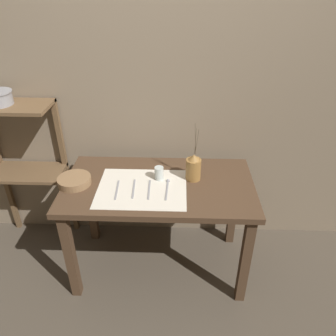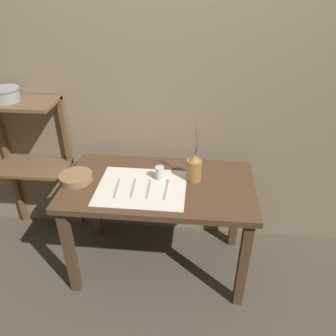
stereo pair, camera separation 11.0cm
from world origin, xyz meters
name	(u,v)px [view 1 (the left image)]	position (x,y,z in m)	size (l,w,h in m)	color
ground_plane	(160,264)	(0.00, 0.00, 0.00)	(12.00, 12.00, 0.00)	brown
stone_wall_back	(162,95)	(0.00, 0.45, 1.20)	(7.00, 0.06, 2.40)	gray
wooden_table	(159,196)	(0.00, 0.00, 0.64)	(1.25, 0.69, 0.75)	#4C3523
wooden_shelf_unit	(23,150)	(-1.01, 0.29, 0.82)	(0.55, 0.29, 1.18)	brown
linen_cloth	(142,188)	(-0.10, -0.06, 0.75)	(0.57, 0.46, 0.00)	silver
pitcher_with_flowers	(193,168)	(0.23, 0.07, 0.84)	(0.10, 0.10, 0.39)	olive
wooden_bowl	(74,181)	(-0.55, -0.02, 0.78)	(0.22, 0.22, 0.05)	#8E6B47
glass_tumbler_near	(159,173)	(0.00, 0.05, 0.80)	(0.06, 0.06, 0.09)	silver
fork_outer	(117,190)	(-0.26, -0.09, 0.76)	(0.02, 0.21, 0.00)	#939399
knife_center	(134,189)	(-0.16, -0.07, 0.76)	(0.02, 0.21, 0.00)	#939399
fork_inner	(149,189)	(-0.06, -0.08, 0.76)	(0.02, 0.21, 0.00)	#939399
spoon_outer	(168,185)	(0.06, -0.02, 0.76)	(0.02, 0.22, 0.02)	#939399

